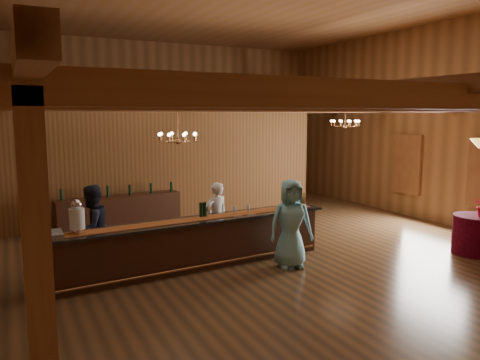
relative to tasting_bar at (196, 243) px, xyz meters
name	(u,v)px	position (x,y,z in m)	size (l,w,h in m)	color
floor	(244,248)	(1.43, 0.74, -0.49)	(14.00, 14.00, 0.00)	brown
wall_back	(154,122)	(1.43, 7.74, 2.26)	(12.00, 0.10, 5.50)	#9E6D3F
wall_right	(438,124)	(7.43, 0.74, 2.26)	(0.10, 14.00, 5.50)	#9E6D3F
beam_grid	(234,104)	(1.43, 1.24, 2.75)	(11.90, 13.90, 0.39)	olive
support_posts	(255,181)	(1.43, 0.24, 1.11)	(9.20, 10.20, 3.20)	olive
partition_wall	(172,166)	(0.93, 4.24, 1.06)	(9.00, 0.18, 3.10)	brown
window_right_back	(407,164)	(7.38, 1.74, 1.06)	(0.12, 1.05, 1.75)	white
backroom_boxes	(160,191)	(1.14, 6.24, 0.04)	(4.10, 0.60, 1.10)	#37160D
tasting_bar	(196,243)	(0.00, 0.00, 0.00)	(5.86, 1.18, 0.98)	#37160D
beverage_dispenser	(77,217)	(-2.22, -0.12, 0.76)	(0.26, 0.26, 0.60)	silver
glass_rack_tray	(46,236)	(-2.73, -0.26, 0.53)	(0.50, 0.50, 0.10)	gray
raffle_drum	(298,199)	(2.47, 0.15, 0.65)	(0.34, 0.24, 0.30)	brown
bar_bottle_0	(201,210)	(0.17, 0.13, 0.63)	(0.07, 0.07, 0.30)	black
bar_bottle_1	(205,209)	(0.25, 0.13, 0.63)	(0.07, 0.07, 0.30)	black
backbar_shelf	(120,213)	(-0.70, 3.71, -0.04)	(3.23, 0.50, 0.91)	#37160D
round_table	(476,235)	(5.78, -1.85, -0.07)	(0.97, 0.97, 0.84)	maroon
chandelier_left	(178,137)	(-0.10, 0.69, 2.07)	(0.80, 0.80, 0.80)	#A3673C
chandelier_right	(345,123)	(5.44, 2.27, 2.28)	(0.80, 0.80, 0.59)	#A3673C
bartender	(216,217)	(0.78, 0.79, 0.28)	(0.56, 0.37, 1.55)	white
staff_second	(92,228)	(-1.86, 0.74, 0.34)	(0.81, 0.63, 1.67)	#1B1E2E
guest	(291,224)	(1.68, -0.81, 0.39)	(0.86, 0.56, 1.76)	#79C7D6
floor_plant	(226,192)	(2.75, 4.54, 0.14)	(0.70, 0.56, 1.27)	#2E6322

